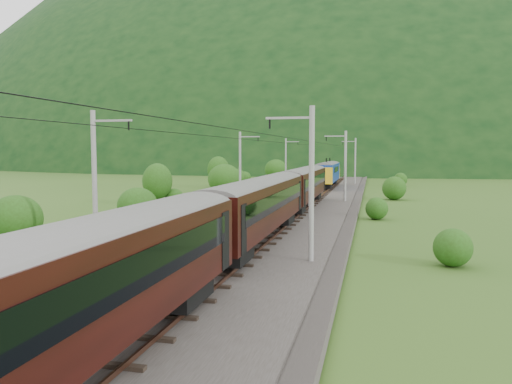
# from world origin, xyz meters

# --- Properties ---
(ground) EXTENTS (600.00, 600.00, 0.00)m
(ground) POSITION_xyz_m (0.00, 0.00, 0.00)
(ground) COLOR #30531A
(ground) RESTS_ON ground
(railbed) EXTENTS (14.00, 220.00, 0.30)m
(railbed) POSITION_xyz_m (0.00, 10.00, 0.15)
(railbed) COLOR #38332D
(railbed) RESTS_ON ground
(track_left) EXTENTS (2.40, 220.00, 0.27)m
(track_left) POSITION_xyz_m (-2.40, 10.00, 0.37)
(track_left) COLOR brown
(track_left) RESTS_ON railbed
(track_right) EXTENTS (2.40, 220.00, 0.27)m
(track_right) POSITION_xyz_m (2.40, 10.00, 0.37)
(track_right) COLOR brown
(track_right) RESTS_ON railbed
(catenary_left) EXTENTS (2.54, 192.28, 8.00)m
(catenary_left) POSITION_xyz_m (-6.12, 32.00, 4.50)
(catenary_left) COLOR gray
(catenary_left) RESTS_ON railbed
(catenary_right) EXTENTS (2.54, 192.28, 8.00)m
(catenary_right) POSITION_xyz_m (6.12, 32.00, 4.50)
(catenary_right) COLOR gray
(catenary_right) RESTS_ON railbed
(overhead_wires) EXTENTS (4.83, 198.00, 0.03)m
(overhead_wires) POSITION_xyz_m (0.00, 10.00, 7.10)
(overhead_wires) COLOR black
(overhead_wires) RESTS_ON ground
(mountain_main) EXTENTS (504.00, 360.00, 244.00)m
(mountain_main) POSITION_xyz_m (0.00, 260.00, 0.00)
(mountain_main) COLOR black
(mountain_main) RESTS_ON ground
(mountain_ridge) EXTENTS (336.00, 280.00, 132.00)m
(mountain_ridge) POSITION_xyz_m (-120.00, 300.00, 0.00)
(mountain_ridge) COLOR black
(mountain_ridge) RESTS_ON ground
(train) EXTENTS (2.66, 107.16, 4.60)m
(train) POSITION_xyz_m (2.40, 4.68, 3.20)
(train) COLOR black
(train) RESTS_ON ground
(hazard_post_near) EXTENTS (0.17, 0.17, 1.58)m
(hazard_post_near) POSITION_xyz_m (-0.48, 64.60, 1.09)
(hazard_post_near) COLOR red
(hazard_post_near) RESTS_ON railbed
(hazard_post_far) EXTENTS (0.17, 0.17, 1.63)m
(hazard_post_far) POSITION_xyz_m (0.47, 68.09, 1.12)
(hazard_post_far) COLOR red
(hazard_post_far) RESTS_ON railbed
(signal) EXTENTS (0.27, 0.27, 2.44)m
(signal) POSITION_xyz_m (-3.75, 29.45, 1.73)
(signal) COLOR black
(signal) RESTS_ON railbed
(vegetation_left) EXTENTS (13.48, 142.14, 6.35)m
(vegetation_left) POSITION_xyz_m (-13.87, 18.48, 2.39)
(vegetation_left) COLOR #244512
(vegetation_left) RESTS_ON ground
(vegetation_right) EXTENTS (6.34, 103.32, 2.61)m
(vegetation_right) POSITION_xyz_m (12.35, 16.99, 1.08)
(vegetation_right) COLOR #244512
(vegetation_right) RESTS_ON ground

